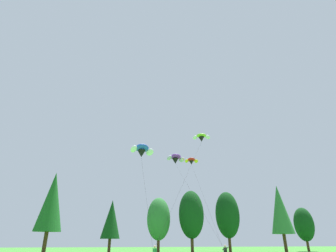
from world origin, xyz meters
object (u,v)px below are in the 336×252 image
at_px(parafoil_kite_high_lime_white, 201,137).
at_px(parafoil_kite_far_blue_white, 142,151).
at_px(parafoil_kite_mid_purple, 176,159).
at_px(parafoil_kite_low_red_yellow, 191,161).
at_px(kite_flyer_mid, 225,252).

relative_size(parafoil_kite_high_lime_white, parafoil_kite_far_blue_white, 1.26).
bearing_deg(parafoil_kite_mid_purple, parafoil_kite_far_blue_white, -121.95).
distance_m(parafoil_kite_high_lime_white, parafoil_kite_low_red_yellow, 9.26).
bearing_deg(parafoil_kite_low_red_yellow, kite_flyer_mid, -96.25).
bearing_deg(parafoil_kite_high_lime_white, kite_flyer_mid, -96.59).
bearing_deg(kite_flyer_mid, parafoil_kite_high_lime_white, 83.41).
height_order(parafoil_kite_mid_purple, parafoil_kite_low_red_yellow, parafoil_kite_mid_purple).
relative_size(kite_flyer_mid, parafoil_kite_far_blue_white, 0.12).
bearing_deg(parafoil_kite_low_red_yellow, parafoil_kite_far_blue_white, -133.02).
relative_size(parafoil_kite_mid_purple, parafoil_kite_far_blue_white, 1.46).
xyz_separation_m(parafoil_kite_high_lime_white, parafoil_kite_far_blue_white, (-10.11, -2.75, -3.85)).
bearing_deg(parafoil_kite_far_blue_white, parafoil_kite_high_lime_white, 15.23).
bearing_deg(parafoil_kite_low_red_yellow, parafoil_kite_mid_purple, 155.67).
distance_m(kite_flyer_mid, parafoil_kite_low_red_yellow, 23.71).
xyz_separation_m(kite_flyer_mid, parafoil_kite_far_blue_white, (-9.10, 6.01, 13.08)).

